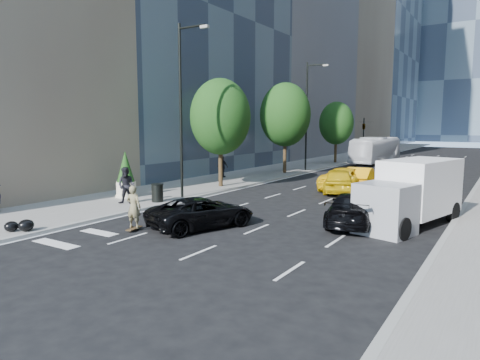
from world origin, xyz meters
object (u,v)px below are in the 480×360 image
Objects in this scene: skateboarder at (134,210)px; black_sedan_lincoln at (202,212)px; black_sedan_mercedes at (353,209)px; trash_can at (157,193)px; box_truck at (411,193)px; city_bus at (376,150)px; planter_shrub at (126,175)px.

skateboarder is 2.85m from black_sedan_lincoln.
black_sedan_mercedes reaches higher than trash_can.
trash_can is at bearing -68.52° from skateboarder.
black_sedan_lincoln is 9.22m from box_truck.
black_sedan_lincoln is (2.02, 2.00, -0.23)m from skateboarder.
black_sedan_lincoln is 6.20m from trash_can.
black_sedan_lincoln reaches higher than trash_can.
city_bus reaches higher than planter_shrub.
box_truck reaches higher than trash_can.
city_bus is at bearing 84.37° from trash_can.
box_truck is at bearing 9.91° from trash_can.
planter_shrub is at bearing -97.50° from city_bus.
planter_shrub is (-15.66, -2.07, -0.00)m from box_truck.
black_sedan_mercedes is (5.38, 3.97, 0.06)m from black_sedan_lincoln.
city_bus is at bearing 122.51° from box_truck.
black_sedan_mercedes is (7.40, 5.97, -0.18)m from skateboarder.
skateboarder is 12.02m from box_truck.
trash_can is at bearing -155.23° from box_truck.
box_truck reaches higher than black_sedan_mercedes.
black_sedan_lincoln is 6.69m from black_sedan_mercedes.
planter_shrub reaches higher than skateboarder.
box_truck reaches higher than skateboarder.
planter_shrub reaches higher than trash_can.
skateboarder is 0.16× the size of city_bus.
black_sedan_mercedes is 32.73m from city_bus.
box_truck is 15.79m from planter_shrub.
city_bus is 3.98× the size of planter_shrub.
black_sedan_mercedes is 13.54m from planter_shrub.
skateboarder is 6.05m from trash_can.
planter_shrub is at bearing -7.79° from black_sedan_mercedes.
black_sedan_lincoln is 0.96× the size of black_sedan_mercedes.
black_sedan_mercedes is 0.78× the size of box_truck.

